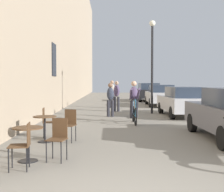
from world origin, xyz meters
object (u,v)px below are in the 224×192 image
at_px(cafe_table_near, 28,137).
at_px(cafe_chair_mid_toward_street, 47,120).
at_px(cafe_chair_mid_toward_wall, 69,123).
at_px(pedestrian_far, 112,92).
at_px(cafe_chair_near_toward_street, 58,136).
at_px(pedestrian_mid, 117,94).
at_px(cafe_table_mid, 45,123).
at_px(parked_car_third, 160,95).
at_px(pedestrian_near, 110,98).
at_px(street_lamp, 152,55).
at_px(cyclist_on_bicycle, 134,103).
at_px(parked_car_second, 182,101).
at_px(cafe_chair_near_toward_wall, 23,143).
at_px(parked_car_fourth, 148,92).

xyz_separation_m(cafe_table_near, cafe_chair_mid_toward_street, (-0.16, 2.72, -0.00)).
relative_size(cafe_chair_mid_toward_street, cafe_chair_mid_toward_wall, 1.00).
bearing_deg(pedestrian_far, cafe_chair_near_toward_street, -95.67).
bearing_deg(pedestrian_mid, cafe_table_mid, -104.31).
relative_size(cafe_chair_mid_toward_street, parked_car_third, 0.21).
distance_m(cafe_table_mid, pedestrian_near, 6.36).
bearing_deg(street_lamp, cyclist_on_bicycle, -108.77).
height_order(pedestrian_near, parked_car_second, pedestrian_near).
xyz_separation_m(cafe_chair_mid_toward_wall, street_lamp, (3.40, 7.48, 2.59)).
xyz_separation_m(cafe_chair_mid_toward_street, parked_car_second, (5.42, 5.55, 0.23)).
distance_m(cyclist_on_bicycle, pedestrian_mid, 4.86).
height_order(cafe_table_near, parked_car_second, parked_car_second).
xyz_separation_m(cafe_chair_near_toward_wall, cafe_table_mid, (-0.16, 2.65, 0.00)).
distance_m(cafe_chair_mid_toward_street, pedestrian_far, 10.46).
height_order(cyclist_on_bicycle, parked_car_second, cyclist_on_bicycle).
xyz_separation_m(cafe_table_near, pedestrian_near, (1.76, 8.11, 0.39)).
bearing_deg(cafe_table_near, cafe_chair_near_toward_wall, -82.95).
bearing_deg(parked_car_third, pedestrian_near, -118.34).
bearing_deg(cyclist_on_bicycle, cafe_chair_mid_toward_street, -132.26).
relative_size(cafe_chair_mid_toward_street, pedestrian_mid, 0.52).
distance_m(cafe_chair_near_toward_street, street_lamp, 10.42).
distance_m(cafe_table_near, parked_car_fourth, 20.57).
xyz_separation_m(cafe_table_near, cafe_chair_near_toward_wall, (0.08, -0.61, -0.00)).
bearing_deg(cafe_chair_near_toward_street, street_lamp, 70.56).
relative_size(cafe_chair_near_toward_wall, parked_car_fourth, 0.20).
bearing_deg(cafe_chair_mid_toward_street, parked_car_third, 65.46).
xyz_separation_m(cafe_chair_near_toward_street, parked_car_third, (4.65, 14.53, 0.25)).
distance_m(cafe_chair_near_toward_wall, cafe_chair_mid_toward_street, 3.34).
relative_size(cafe_chair_near_toward_street, cafe_table_mid, 1.24).
relative_size(pedestrian_near, parked_car_third, 0.38).
height_order(cafe_chair_near_toward_wall, pedestrian_mid, pedestrian_mid).
bearing_deg(cafe_chair_near_toward_street, cafe_chair_mid_toward_wall, 90.97).
bearing_deg(pedestrian_near, cafe_chair_near_toward_wall, -100.95).
distance_m(cafe_table_mid, street_lamp, 8.96).
distance_m(cafe_chair_mid_toward_wall, parked_car_fourth, 18.38).
xyz_separation_m(cafe_chair_mid_toward_wall, parked_car_third, (4.68, 12.49, 0.25)).
distance_m(cafe_chair_near_toward_wall, parked_car_fourth, 21.15).
distance_m(pedestrian_mid, parked_car_fourth, 9.69).
height_order(cafe_table_mid, pedestrian_mid, pedestrian_mid).
relative_size(pedestrian_mid, parked_car_third, 0.41).
bearing_deg(parked_car_third, pedestrian_mid, -128.83).
bearing_deg(street_lamp, parked_car_second, -45.83).
bearing_deg(cafe_chair_mid_toward_street, cafe_table_mid, -83.68).
xyz_separation_m(cafe_table_near, cafe_chair_mid_toward_wall, (0.58, 2.11, -0.00)).
bearing_deg(pedestrian_near, cafe_table_near, -102.26).
xyz_separation_m(cafe_table_near, street_lamp, (3.98, 9.60, 2.59)).
relative_size(pedestrian_mid, pedestrian_far, 0.97).
bearing_deg(cafe_chair_mid_toward_wall, cyclist_on_bicycle, 60.51).
distance_m(cafe_table_mid, parked_car_fourth, 18.63).
distance_m(street_lamp, parked_car_fourth, 10.64).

